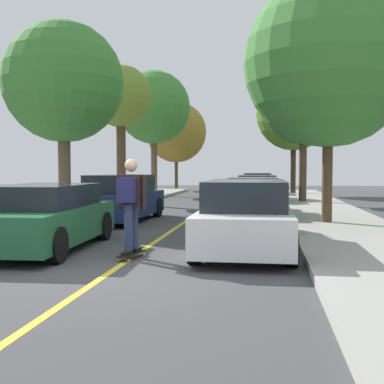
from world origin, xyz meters
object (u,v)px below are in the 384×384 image
Objects in this scene: street_tree_left_farthest at (176,132)px; street_tree_right_nearest at (329,63)px; skateboarder at (131,200)px; parked_car_left_nearest at (42,217)px; street_tree_right_near at (304,101)px; parked_car_right_near at (253,198)px; parked_car_left_near at (120,199)px; skateboard at (132,254)px; parked_car_right_nearest at (246,216)px; parked_car_right_farthest at (258,185)px; street_tree_left_near at (121,98)px; street_tree_left_nearest at (63,83)px; street_tree_right_far at (294,113)px; street_tree_left_far at (154,108)px; parked_car_right_far at (257,189)px.

street_tree_right_nearest is at bearing -69.74° from street_tree_left_farthest.
skateboarder is at bearing -81.56° from street_tree_left_farthest.
parked_car_left_nearest is 15.54m from street_tree_right_near.
street_tree_right_nearest reaches higher than parked_car_right_near.
parked_car_left_near is 6.57m from skateboard.
street_tree_right_near reaches higher than parked_car_right_nearest.
parked_car_right_farthest is 10.60m from street_tree_left_near.
street_tree_left_nearest is at bearing -90.00° from street_tree_left_near.
street_tree_right_near is 3.85× the size of skateboarder.
street_tree_left_farthest reaches higher than parked_car_left_near.
street_tree_right_far reaches higher than street_tree_left_near.
street_tree_left_far reaches higher than parked_car_left_near.
parked_car_left_nearest is at bearing -90.02° from parked_car_left_near.
street_tree_right_nearest is at bearing -82.30° from parked_car_right_farthest.
street_tree_left_farthest is at bearing 144.81° from street_tree_right_far.
parked_car_right_farthest is at bearing 90.00° from parked_car_right_nearest.
parked_car_left_nearest is at bearing -173.19° from parked_car_right_nearest.
street_tree_left_near reaches higher than parked_car_left_nearest.
street_tree_left_far is 1.02× the size of street_tree_right_far.
parked_car_left_nearest is at bearing -106.16° from street_tree_right_far.
street_tree_left_far is at bearing -174.30° from parked_car_right_farthest.
street_tree_left_near is 8.33m from street_tree_right_near.
street_tree_left_farthest is 28.59m from skateboard.
street_tree_left_nearest is 0.88× the size of street_tree_right_far.
street_tree_right_nearest is (8.28, -1.38, 0.11)m from street_tree_left_nearest.
street_tree_left_nearest is (-2.09, 6.14, 3.79)m from parked_car_left_nearest.
skateboard is (4.16, -27.97, -4.25)m from street_tree_left_farthest.
street_tree_left_near is (-6.19, 12.23, 4.18)m from parked_car_right_nearest.
parked_car_right_far is at bearing 63.73° from parked_car_left_near.
street_tree_right_near is (8.28, -5.93, -0.55)m from street_tree_left_far.
skateboarder reaches higher than parked_car_left_near.
street_tree_right_far reaches higher than parked_car_left_near.
street_tree_right_near reaches higher than parked_car_right_farthest.
parked_car_right_nearest is at bearing 32.01° from skateboard.
street_tree_left_far is at bearing -90.00° from street_tree_left_farthest.
street_tree_left_farthest is at bearing 90.00° from street_tree_left_nearest.
street_tree_left_nearest is 11.20m from street_tree_right_near.
parked_car_right_near reaches higher than skateboard.
parked_car_right_farthest is 15.84m from street_tree_left_nearest.
street_tree_right_near is (2.09, 6.52, 4.05)m from parked_car_right_near.
street_tree_right_far is (2.09, 7.62, 4.33)m from parked_car_right_far.
parked_car_right_near reaches higher than parked_car_right_far.
parked_car_right_farthest is 10.01m from street_tree_left_farthest.
skateboarder is at bearing -100.54° from street_tree_right_far.
street_tree_left_far is 7.63m from street_tree_left_farthest.
street_tree_right_nearest reaches higher than parked_car_left_nearest.
street_tree_right_near is (0.00, 8.91, 0.15)m from street_tree_right_nearest.
street_tree_left_near is 0.95× the size of street_tree_right_near.
parked_car_right_farthest reaches higher than parked_car_right_far.
parked_car_left_near is 11.06m from street_tree_right_near.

